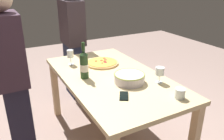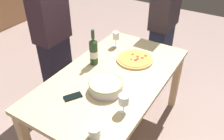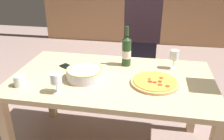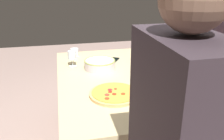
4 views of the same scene
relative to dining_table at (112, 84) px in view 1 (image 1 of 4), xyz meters
name	(u,v)px [view 1 (image 1 of 4)]	position (x,y,z in m)	size (l,w,h in m)	color
ground_plane	(112,138)	(0.00, 0.00, -0.66)	(8.00, 8.00, 0.00)	gray
dining_table	(112,84)	(0.00, 0.00, 0.00)	(1.60, 0.90, 0.75)	#D2BC88
pizza	(102,63)	(0.34, -0.06, 0.11)	(0.36, 0.36, 0.03)	#E2AB6B
serving_bowl	(129,78)	(-0.21, -0.07, 0.14)	(0.28, 0.28, 0.09)	silver
wine_bottle	(84,65)	(0.08, 0.25, 0.23)	(0.08, 0.08, 0.35)	#233F1E
wine_glass_near_pizza	(70,55)	(0.49, 0.25, 0.21)	(0.07, 0.07, 0.17)	white
wine_glass_by_bottle	(160,72)	(-0.34, -0.31, 0.20)	(0.08, 0.08, 0.15)	white
cup_amber	(180,93)	(-0.65, -0.26, 0.13)	(0.08, 0.08, 0.08)	white
cell_phone	(124,96)	(-0.41, 0.11, 0.10)	(0.07, 0.14, 0.01)	black
person_host	(73,42)	(1.18, -0.02, 0.14)	(0.43, 0.24, 1.59)	#1F263E
person_guest_left	(13,80)	(0.18, 0.88, 0.16)	(0.38, 0.24, 1.61)	#211E30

